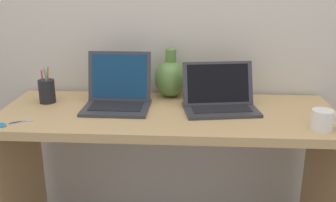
{
  "coord_description": "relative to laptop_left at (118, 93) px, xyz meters",
  "views": [
    {
      "loc": [
        0.1,
        -1.72,
        1.37
      ],
      "look_at": [
        0.0,
        0.0,
        0.8
      ],
      "focal_mm": 41.41,
      "sensor_mm": 36.0,
      "label": 1
    }
  ],
  "objects": [
    {
      "name": "laptop_left",
      "position": [
        0.0,
        0.0,
        0.0
      ],
      "size": [
        0.31,
        0.26,
        0.26
      ],
      "color": "#333338",
      "rests_on": "desk"
    },
    {
      "name": "laptop_right",
      "position": [
        0.49,
        -0.01,
        -0.01
      ],
      "size": [
        0.37,
        0.28,
        0.21
      ],
      "color": "#333338",
      "rests_on": "desk"
    },
    {
      "name": "scissors",
      "position": [
        -0.43,
        -0.27,
        -0.06
      ],
      "size": [
        0.13,
        0.11,
        0.01
      ],
      "color": "#B7B7BC",
      "rests_on": "desk"
    },
    {
      "name": "pen_cup",
      "position": [
        -0.36,
        0.03,
        -0.01
      ],
      "size": [
        0.08,
        0.08,
        0.18
      ],
      "color": "black",
      "rests_on": "desk"
    },
    {
      "name": "desk",
      "position": [
        0.25,
        -0.06,
        -0.22
      ],
      "size": [
        1.59,
        0.59,
        0.75
      ],
      "color": "tan",
      "rests_on": "ground"
    },
    {
      "name": "green_vase",
      "position": [
        0.25,
        0.17,
        0.03
      ],
      "size": [
        0.17,
        0.17,
        0.25
      ],
      "color": "#5B843D",
      "rests_on": "desk"
    },
    {
      "name": "coffee_mug",
      "position": [
        0.9,
        -0.25,
        -0.02
      ],
      "size": [
        0.13,
        0.09,
        0.09
      ],
      "color": "white",
      "rests_on": "desk"
    },
    {
      "name": "back_wall",
      "position": [
        0.25,
        0.27,
        0.38
      ],
      "size": [
        4.4,
        0.04,
        2.4
      ],
      "primitive_type": "cube",
      "color": "beige",
      "rests_on": "ground"
    }
  ]
}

